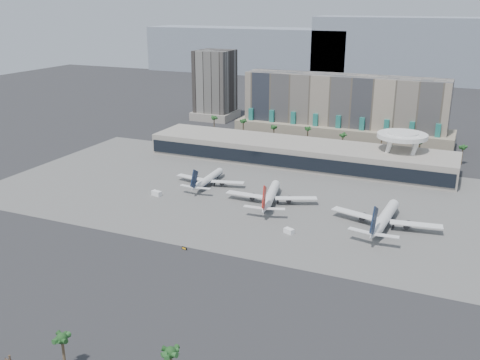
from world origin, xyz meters
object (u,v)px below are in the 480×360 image
at_px(airliner_right, 385,218).
at_px(taxiway_sign, 184,248).
at_px(service_vehicle_a, 157,193).
at_px(airliner_left, 209,179).
at_px(airliner_centre, 271,196).
at_px(service_vehicle_b, 289,231).

xyz_separation_m(airliner_right, taxiway_sign, (-64.26, -50.15, -3.55)).
bearing_deg(taxiway_sign, service_vehicle_a, 143.78).
distance_m(airliner_left, airliner_right, 90.32).
bearing_deg(airliner_right, airliner_centre, 176.19).
distance_m(airliner_right, service_vehicle_a, 104.40).
bearing_deg(airliner_centre, airliner_right, -19.01).
bearing_deg(airliner_left, service_vehicle_a, -126.24).
distance_m(airliner_centre, airliner_right, 51.97).
bearing_deg(service_vehicle_b, taxiway_sign, -113.92).
relative_size(airliner_left, taxiway_sign, 16.72).
bearing_deg(taxiway_sign, airliner_left, 121.78).
distance_m(airliner_right, service_vehicle_b, 39.57).
bearing_deg(taxiway_sign, airliner_centre, 89.65).
bearing_deg(airliner_right, service_vehicle_b, -144.07).
xyz_separation_m(airliner_centre, service_vehicle_a, (-52.72, -11.85, -2.60)).
distance_m(service_vehicle_a, taxiway_sign, 60.31).
distance_m(service_vehicle_a, service_vehicle_b, 72.63).
relative_size(airliner_right, taxiway_sign, 20.70).
xyz_separation_m(airliner_centre, airliner_right, (51.52, -6.85, 0.28)).
distance_m(airliner_left, taxiway_sign, 72.49).
bearing_deg(airliner_centre, taxiway_sign, -114.05).
bearing_deg(airliner_left, airliner_centre, -18.92).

